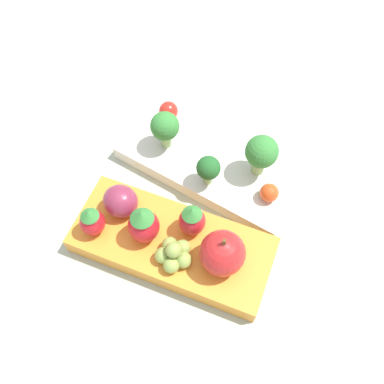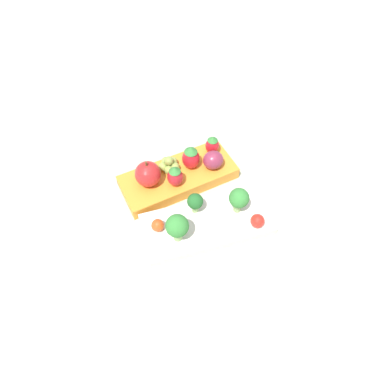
{
  "view_description": "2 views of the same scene",
  "coord_description": "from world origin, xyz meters",
  "px_view_note": "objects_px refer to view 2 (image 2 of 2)",
  "views": [
    {
      "loc": [
        0.12,
        -0.21,
        0.46
      ],
      "look_at": [
        -0.0,
        0.0,
        0.04
      ],
      "focal_mm": 40.0,
      "sensor_mm": 36.0,
      "label": 1
    },
    {
      "loc": [
        0.11,
        0.36,
        0.54
      ],
      "look_at": [
        -0.0,
        0.0,
        0.04
      ],
      "focal_mm": 32.0,
      "sensor_mm": 36.0,
      "label": 2
    }
  ],
  "objects_px": {
    "apple": "(148,174)",
    "broccoli_floret_0": "(177,227)",
    "strawberry_1": "(212,145)",
    "strawberry_0": "(191,157)",
    "broccoli_floret_1": "(239,199)",
    "bento_box_fruit": "(178,177)",
    "grape_cluster": "(169,165)",
    "broccoli_floret_2": "(197,201)",
    "cherry_tomato_1": "(258,221)",
    "bento_box_savoury": "(207,225)",
    "strawberry_2": "(175,176)",
    "cherry_tomato_0": "(158,225)",
    "plum": "(213,160)"
  },
  "relations": [
    {
      "from": "bento_box_savoury",
      "to": "strawberry_0",
      "type": "distance_m",
      "value": 0.13
    },
    {
      "from": "apple",
      "to": "broccoli_floret_0",
      "type": "bearing_deg",
      "value": 98.88
    },
    {
      "from": "broccoli_floret_2",
      "to": "strawberry_0",
      "type": "height_order",
      "value": "strawberry_0"
    },
    {
      "from": "bento_box_fruit",
      "to": "broccoli_floret_1",
      "type": "bearing_deg",
      "value": 125.43
    },
    {
      "from": "bento_box_savoury",
      "to": "broccoli_floret_1",
      "type": "height_order",
      "value": "broccoli_floret_1"
    },
    {
      "from": "grape_cluster",
      "to": "strawberry_0",
      "type": "bearing_deg",
      "value": 170.91
    },
    {
      "from": "broccoli_floret_1",
      "to": "strawberry_0",
      "type": "distance_m",
      "value": 0.13
    },
    {
      "from": "broccoli_floret_0",
      "to": "grape_cluster",
      "type": "xyz_separation_m",
      "value": [
        -0.03,
        -0.15,
        -0.02
      ]
    },
    {
      "from": "broccoli_floret_0",
      "to": "strawberry_1",
      "type": "bearing_deg",
      "value": -125.51
    },
    {
      "from": "bento_box_savoury",
      "to": "cherry_tomato_1",
      "type": "relative_size",
      "value": 9.27
    },
    {
      "from": "bento_box_fruit",
      "to": "broccoli_floret_1",
      "type": "xyz_separation_m",
      "value": [
        -0.08,
        0.11,
        0.04
      ]
    },
    {
      "from": "strawberry_0",
      "to": "cherry_tomato_0",
      "type": "bearing_deg",
      "value": 50.61
    },
    {
      "from": "strawberry_1",
      "to": "bento_box_savoury",
      "type": "bearing_deg",
      "value": 67.91
    },
    {
      "from": "bento_box_savoury",
      "to": "strawberry_1",
      "type": "bearing_deg",
      "value": -112.09
    },
    {
      "from": "grape_cluster",
      "to": "bento_box_fruit",
      "type": "bearing_deg",
      "value": 129.47
    },
    {
      "from": "bento_box_savoury",
      "to": "strawberry_1",
      "type": "relative_size",
      "value": 5.44
    },
    {
      "from": "bento_box_savoury",
      "to": "cherry_tomato_0",
      "type": "relative_size",
      "value": 10.28
    },
    {
      "from": "broccoli_floret_1",
      "to": "strawberry_2",
      "type": "relative_size",
      "value": 1.19
    },
    {
      "from": "bento_box_fruit",
      "to": "broccoli_floret_2",
      "type": "distance_m",
      "value": 0.1
    },
    {
      "from": "broccoli_floret_2",
      "to": "grape_cluster",
      "type": "bearing_deg",
      "value": -78.31
    },
    {
      "from": "broccoli_floret_0",
      "to": "cherry_tomato_0",
      "type": "distance_m",
      "value": 0.05
    },
    {
      "from": "strawberry_1",
      "to": "plum",
      "type": "bearing_deg",
      "value": 73.36
    },
    {
      "from": "broccoli_floret_2",
      "to": "bento_box_fruit",
      "type": "bearing_deg",
      "value": -84.57
    },
    {
      "from": "broccoli_floret_1",
      "to": "strawberry_2",
      "type": "distance_m",
      "value": 0.13
    },
    {
      "from": "broccoli_floret_2",
      "to": "cherry_tomato_0",
      "type": "bearing_deg",
      "value": 12.66
    },
    {
      "from": "broccoli_floret_0",
      "to": "strawberry_2",
      "type": "distance_m",
      "value": 0.12
    },
    {
      "from": "cherry_tomato_1",
      "to": "broccoli_floret_0",
      "type": "bearing_deg",
      "value": -6.37
    },
    {
      "from": "grape_cluster",
      "to": "broccoli_floret_2",
      "type": "bearing_deg",
      "value": 101.69
    },
    {
      "from": "broccoli_floret_0",
      "to": "plum",
      "type": "bearing_deg",
      "value": -129.72
    },
    {
      "from": "cherry_tomato_0",
      "to": "strawberry_2",
      "type": "bearing_deg",
      "value": -123.36
    },
    {
      "from": "bento_box_fruit",
      "to": "broccoli_floret_2",
      "type": "height_order",
      "value": "broccoli_floret_2"
    },
    {
      "from": "plum",
      "to": "strawberry_0",
      "type": "bearing_deg",
      "value": -18.03
    },
    {
      "from": "strawberry_1",
      "to": "strawberry_2",
      "type": "bearing_deg",
      "value": 31.36
    },
    {
      "from": "cherry_tomato_0",
      "to": "strawberry_2",
      "type": "distance_m",
      "value": 0.1
    },
    {
      "from": "cherry_tomato_0",
      "to": "apple",
      "type": "relative_size",
      "value": 0.39
    },
    {
      "from": "broccoli_floret_1",
      "to": "grape_cluster",
      "type": "relative_size",
      "value": 1.33
    },
    {
      "from": "bento_box_savoury",
      "to": "apple",
      "type": "distance_m",
      "value": 0.14
    },
    {
      "from": "strawberry_1",
      "to": "cherry_tomato_1",
      "type": "bearing_deg",
      "value": 96.03
    },
    {
      "from": "cherry_tomato_0",
      "to": "strawberry_1",
      "type": "relative_size",
      "value": 0.53
    },
    {
      "from": "grape_cluster",
      "to": "strawberry_1",
      "type": "bearing_deg",
      "value": -169.88
    },
    {
      "from": "broccoli_floret_2",
      "to": "cherry_tomato_1",
      "type": "distance_m",
      "value": 0.11
    },
    {
      "from": "cherry_tomato_0",
      "to": "broccoli_floret_2",
      "type": "bearing_deg",
      "value": -167.34
    },
    {
      "from": "cherry_tomato_0",
      "to": "plum",
      "type": "height_order",
      "value": "plum"
    },
    {
      "from": "bento_box_savoury",
      "to": "cherry_tomato_1",
      "type": "height_order",
      "value": "cherry_tomato_1"
    },
    {
      "from": "bento_box_fruit",
      "to": "strawberry_1",
      "type": "xyz_separation_m",
      "value": [
        -0.08,
        -0.03,
        0.03
      ]
    },
    {
      "from": "cherry_tomato_1",
      "to": "strawberry_1",
      "type": "bearing_deg",
      "value": -83.97
    },
    {
      "from": "strawberry_0",
      "to": "broccoli_floret_1",
      "type": "bearing_deg",
      "value": 112.62
    },
    {
      "from": "broccoli_floret_0",
      "to": "grape_cluster",
      "type": "height_order",
      "value": "broccoli_floret_0"
    },
    {
      "from": "bento_box_savoury",
      "to": "strawberry_1",
      "type": "distance_m",
      "value": 0.17
    },
    {
      "from": "bento_box_fruit",
      "to": "broccoli_floret_0",
      "type": "xyz_separation_m",
      "value": [
        0.04,
        0.13,
        0.05
      ]
    }
  ]
}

